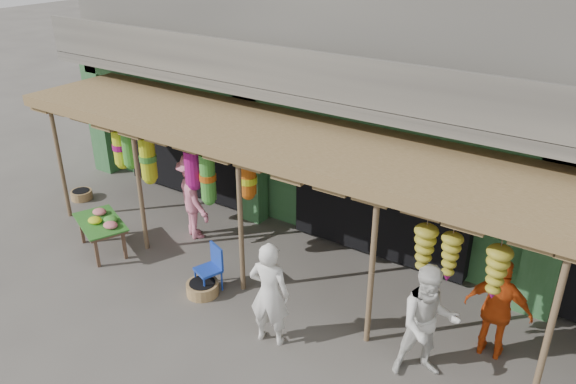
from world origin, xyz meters
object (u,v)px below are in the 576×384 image
Objects in this scene: blue_chair at (212,265)px; person_vendor at (498,309)px; flower_table at (101,223)px; person_front at (269,294)px; person_shopper at (195,196)px; person_right at (428,323)px.

person_vendor is (4.69, 1.07, 0.36)m from blue_chair.
person_front is (4.36, -0.32, 0.26)m from flower_table.
person_shopper is at bearing 160.69° from blue_chair.
blue_chair is 0.47× the size of person_right.
flower_table is at bearing 148.86° from person_right.
flower_table is 7.47m from person_vendor.
blue_chair is 2.03m from person_shopper.
person_vendor is at bearing -152.53° from person_shopper.
person_right reaches higher than blue_chair.
person_right reaches higher than flower_table.
person_vendor is at bearing -165.55° from person_front.
person_front is at bearing 18.50° from flower_table.
person_front is (1.69, -0.57, 0.41)m from blue_chair.
person_right is 1.09× the size of person_vendor.
person_vendor reaches higher than flower_table.
person_front is at bearing 1.77° from blue_chair.
person_shopper is (1.14, 1.50, 0.30)m from flower_table.
flower_table is 1.74× the size of blue_chair.
person_front is at bearing 26.05° from person_vendor.
blue_chair is (2.66, 0.24, -0.15)m from flower_table.
flower_table is 0.81× the size of person_shopper.
person_shopper reaches higher than person_right.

